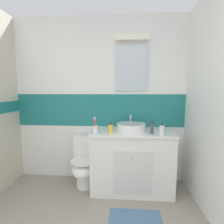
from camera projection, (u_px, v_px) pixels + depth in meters
wall_back_tiled at (100, 100)px, 2.58m from camera, size 3.20×0.20×2.50m
vanity_cabinet at (131, 160)px, 2.34m from camera, size 1.12×0.57×0.85m
sink_basin at (131, 127)px, 2.30m from camera, size 0.40×0.44×0.21m
toilet at (85, 163)px, 2.42m from camera, size 0.37×0.50×0.74m
toothbrush_cup at (95, 129)px, 2.15m from camera, size 0.08×0.08×0.22m
soap_dispenser at (162, 130)px, 2.07m from camera, size 0.06×0.06×0.16m
deodorant_spray_can at (152, 128)px, 2.09m from camera, size 0.05×0.05×0.17m
lotion_bottle_short at (111, 128)px, 2.15m from camera, size 0.05×0.05×0.14m
bath_mat at (136, 222)px, 1.76m from camera, size 0.58×0.39×0.01m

